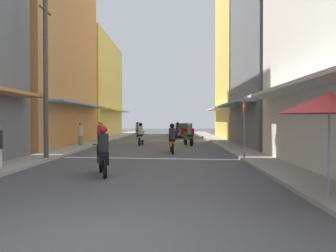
{
  "coord_description": "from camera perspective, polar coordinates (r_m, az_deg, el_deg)",
  "views": [
    {
      "loc": [
        1.23,
        -4.76,
        1.73
      ],
      "look_at": [
        0.79,
        17.23,
        1.37
      ],
      "focal_mm": 36.28,
      "sensor_mm": 36.0,
      "label": 1
    }
  ],
  "objects": [
    {
      "name": "sidewalk_left",
      "position": [
        23.89,
        -13.56,
        -3.09
      ],
      "size": [
        1.51,
        52.58,
        0.12
      ],
      "primitive_type": "cube",
      "color": "#ADA89E",
      "rests_on": "ground"
    },
    {
      "name": "motorbike_green",
      "position": [
        23.36,
        3.47,
        -1.58
      ],
      "size": [
        0.72,
        1.75,
        1.58
      ],
      "color": "black",
      "rests_on": "ground"
    },
    {
      "name": "motorbike_orange",
      "position": [
        17.95,
        0.65,
        -2.34
      ],
      "size": [
        0.55,
        1.81,
        1.58
      ],
      "color": "black",
      "rests_on": "ground"
    },
    {
      "name": "ground_plane",
      "position": [
        23.15,
        -1.9,
        -3.35
      ],
      "size": [
        98.07,
        98.07,
        0.0
      ],
      "primitive_type": "plane",
      "color": "#4C4C4F"
    },
    {
      "name": "pedestrian_midway",
      "position": [
        30.4,
        -11.01,
        -0.89
      ],
      "size": [
        0.34,
        0.34,
        1.55
      ],
      "color": "#262628",
      "rests_on": "ground"
    },
    {
      "name": "pedestrian_far",
      "position": [
        26.94,
        -11.42,
        -1.03
      ],
      "size": [
        0.34,
        0.34,
        1.63
      ],
      "color": "#262628",
      "rests_on": "ground"
    },
    {
      "name": "parked_car",
      "position": [
        34.82,
        2.55,
        -0.69
      ],
      "size": [
        2.05,
        4.22,
        1.45
      ],
      "color": "#8C0000",
      "rests_on": "ground"
    },
    {
      "name": "pedestrian_foreground",
      "position": [
        22.78,
        -14.48,
        -1.42
      ],
      "size": [
        0.34,
        0.34,
        1.61
      ],
      "color": "#598C59",
      "rests_on": "ground"
    },
    {
      "name": "building_right_mid",
      "position": [
        23.63,
        19.6,
        10.75
      ],
      "size": [
        7.05,
        9.18,
        11.56
      ],
      "color": "slate",
      "rests_on": "ground"
    },
    {
      "name": "motorbike_blue",
      "position": [
        31.24,
        1.72,
        -0.94
      ],
      "size": [
        0.72,
        1.75,
        1.58
      ],
      "color": "black",
      "rests_on": "ground"
    },
    {
      "name": "utility_pole",
      "position": [
        15.63,
        -19.86,
        7.75
      ],
      "size": [
        0.2,
        1.2,
        7.04
      ],
      "color": "#4C4C4F",
      "rests_on": "ground"
    },
    {
      "name": "building_left_mid",
      "position": [
        25.9,
        -21.96,
        15.37
      ],
      "size": [
        7.05,
        12.59,
        16.44
      ],
      "color": "#D88C4C",
      "rests_on": "ground"
    },
    {
      "name": "sidewalk_right",
      "position": [
        23.39,
        10.01,
        -3.17
      ],
      "size": [
        1.51,
        52.58,
        0.12
      ],
      "primitive_type": "cube",
      "color": "#9E9991",
      "rests_on": "ground"
    },
    {
      "name": "building_left_far",
      "position": [
        38.34,
        -13.75,
        6.11
      ],
      "size": [
        7.05,
        13.59,
        10.42
      ],
      "color": "#EFD159",
      "rests_on": "ground"
    },
    {
      "name": "street_sign_no_entry",
      "position": [
        14.95,
        12.7,
        0.87
      ],
      "size": [
        0.07,
        0.6,
        2.65
      ],
      "color": "gray",
      "rests_on": "ground"
    },
    {
      "name": "vendor_umbrella",
      "position": [
        8.04,
        25.48,
        3.5
      ],
      "size": [
        2.11,
        2.11,
        2.33
      ],
      "color": "#99999E",
      "rests_on": "ground"
    },
    {
      "name": "building_right_far",
      "position": [
        33.28,
        14.14,
        10.79
      ],
      "size": [
        7.05,
        9.48,
        14.89
      ],
      "color": "#EFD159",
      "rests_on": "ground"
    },
    {
      "name": "motorbike_silver",
      "position": [
        23.82,
        -4.57,
        -1.53
      ],
      "size": [
        0.55,
        1.81,
        1.58
      ],
      "color": "black",
      "rests_on": "ground"
    },
    {
      "name": "motorbike_white",
      "position": [
        33.75,
        -5.14,
        -0.81
      ],
      "size": [
        0.55,
        1.81,
        1.58
      ],
      "color": "black",
      "rests_on": "ground"
    },
    {
      "name": "motorbike_black",
      "position": [
        10.86,
        -10.93,
        -4.49
      ],
      "size": [
        0.74,
        1.75,
        1.58
      ],
      "color": "black",
      "rests_on": "ground"
    }
  ]
}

